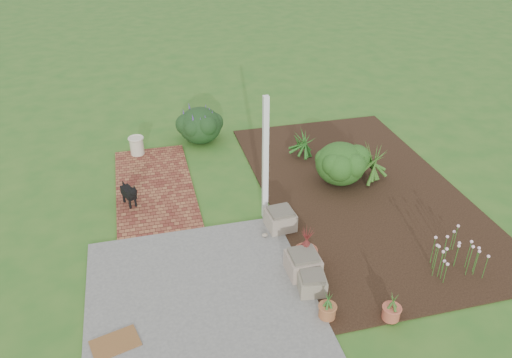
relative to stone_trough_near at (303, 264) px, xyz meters
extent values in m
plane|color=#2B631F|center=(-0.48, 1.65, -0.21)|extent=(80.00, 80.00, 0.00)
cube|color=#60605E|center=(-1.73, -0.10, -0.19)|extent=(3.50, 3.50, 0.04)
cube|color=maroon|center=(-2.18, 3.40, -0.19)|extent=(1.60, 3.50, 0.04)
cube|color=black|center=(2.02, 2.15, -0.20)|extent=(4.00, 7.00, 0.03)
cube|color=white|center=(-0.18, 1.75, 1.04)|extent=(0.10, 0.10, 2.50)
cube|color=gray|center=(0.00, 0.00, 0.00)|extent=(0.52, 0.52, 0.34)
cube|color=#716A55|center=(0.00, -0.43, -0.03)|extent=(0.47, 0.47, 0.28)
cube|color=gray|center=(0.00, 1.30, -0.01)|extent=(0.54, 0.54, 0.33)
cube|color=brown|center=(-3.03, -0.77, -0.16)|extent=(0.74, 0.58, 0.02)
cube|color=black|center=(-2.70, 2.78, 0.11)|extent=(0.31, 0.42, 0.17)
cylinder|color=black|center=(-2.70, 2.63, -0.07)|extent=(0.05, 0.05, 0.19)
cylinder|color=black|center=(-2.60, 2.68, -0.07)|extent=(0.05, 0.05, 0.19)
cylinder|color=black|center=(-2.81, 2.88, -0.07)|extent=(0.05, 0.05, 0.19)
cylinder|color=black|center=(-2.71, 2.93, -0.07)|extent=(0.05, 0.05, 0.19)
sphere|color=black|center=(-2.61, 2.57, 0.25)|extent=(0.16, 0.16, 0.16)
cone|color=black|center=(-2.79, 2.97, 0.22)|extent=(0.11, 0.13, 0.14)
cylinder|color=beige|center=(-2.45, 4.94, 0.04)|extent=(0.35, 0.35, 0.42)
ellipsoid|color=#0C3910|center=(1.72, 2.62, 0.27)|extent=(1.32, 1.32, 0.90)
cylinder|color=#A75138|center=(0.12, 0.21, -0.03)|extent=(0.43, 0.43, 0.30)
cylinder|color=#B4553D|center=(0.95, -1.27, -0.07)|extent=(0.34, 0.34, 0.22)
cylinder|color=#9A5A34|center=(0.04, -1.01, -0.07)|extent=(0.26, 0.26, 0.21)
ellipsoid|color=black|center=(-0.87, 5.34, 0.24)|extent=(1.27, 1.27, 0.90)
camera|label=1|loc=(-2.29, -5.92, 5.41)|focal=35.00mm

